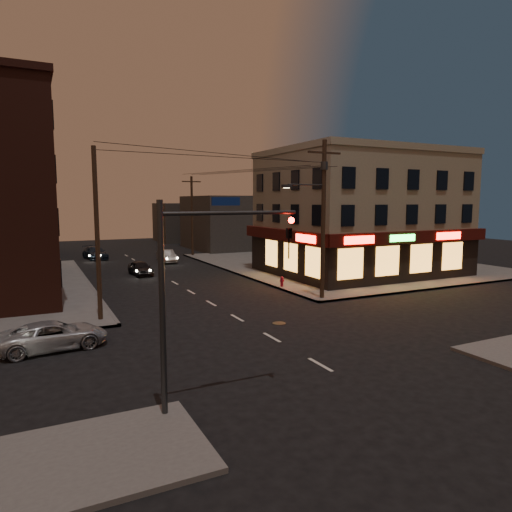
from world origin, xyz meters
TOP-DOWN VIEW (x-y plane):
  - ground at (0.00, 0.00)m, footprint 120.00×120.00m
  - sidewalk_ne at (18.00, 19.00)m, footprint 24.00×28.00m
  - pizza_building at (15.93, 13.43)m, footprint 15.85×12.85m
  - bg_building_ne_a at (14.00, 38.00)m, footprint 10.00×12.00m
  - bg_building_nw at (-13.00, 42.00)m, footprint 9.00×10.00m
  - bg_building_ne_b at (12.00, 52.00)m, footprint 8.00×8.00m
  - utility_pole_main at (6.68, 5.80)m, footprint 4.20×0.44m
  - utility_pole_far at (6.80, 32.00)m, footprint 0.26×0.26m
  - utility_pole_west at (-6.80, 6.50)m, footprint 0.24×0.24m
  - traffic_signal at (-5.57, -5.60)m, footprint 4.49×0.32m
  - suv_cross at (-9.22, 2.69)m, footprint 4.58×2.50m
  - sedan_near at (-1.59, 20.93)m, footprint 1.76×3.74m
  - sedan_mid at (2.67, 28.09)m, footprint 1.45×3.99m
  - sedan_far at (-3.68, 34.21)m, footprint 2.53×4.95m
  - fire_hydrant at (6.40, 10.34)m, footprint 0.33×0.33m

SIDE VIEW (x-z plane):
  - ground at x=0.00m, z-range 0.00..0.00m
  - sidewalk_ne at x=18.00m, z-range 0.00..0.15m
  - fire_hydrant at x=6.40m, z-range 0.18..0.92m
  - suv_cross at x=-9.22m, z-range 0.00..1.22m
  - sedan_near at x=-1.59m, z-range 0.00..1.24m
  - sedan_mid at x=2.67m, z-range 0.00..1.31m
  - sedan_far at x=-3.68m, z-range 0.00..1.37m
  - bg_building_ne_b at x=12.00m, z-range 0.00..6.00m
  - bg_building_ne_a at x=14.00m, z-range 0.00..7.00m
  - bg_building_nw at x=-13.00m, z-range 0.00..8.00m
  - traffic_signal at x=-5.57m, z-range 0.92..7.39m
  - utility_pole_far at x=6.80m, z-range 0.15..9.15m
  - utility_pole_west at x=-6.80m, z-range 0.15..9.15m
  - pizza_building at x=15.93m, z-range 0.10..10.60m
  - utility_pole_main at x=6.68m, z-range 0.76..10.76m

